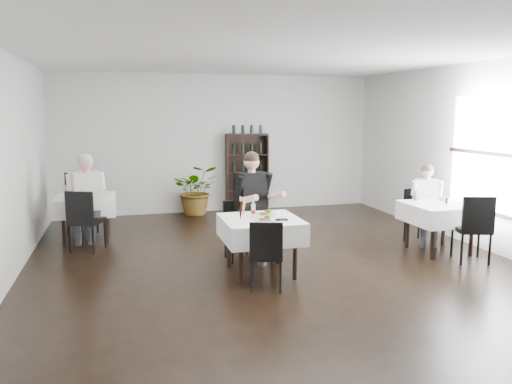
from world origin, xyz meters
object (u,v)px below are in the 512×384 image
at_px(potted_tree, 197,190).
at_px(diner_main, 255,198).
at_px(main_table, 261,229).
at_px(wine_shelf, 247,173).

distance_m(potted_tree, diner_main, 3.57).
bearing_deg(main_table, diner_main, 81.79).
bearing_deg(wine_shelf, main_table, -101.78).
xyz_separation_m(main_table, diner_main, (0.10, 0.67, 0.32)).
relative_size(wine_shelf, potted_tree, 1.62).
relative_size(main_table, diner_main, 0.64).
bearing_deg(diner_main, potted_tree, 95.60).
bearing_deg(wine_shelf, potted_tree, -174.32).
relative_size(wine_shelf, main_table, 1.70).
bearing_deg(diner_main, wine_shelf, 77.57).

